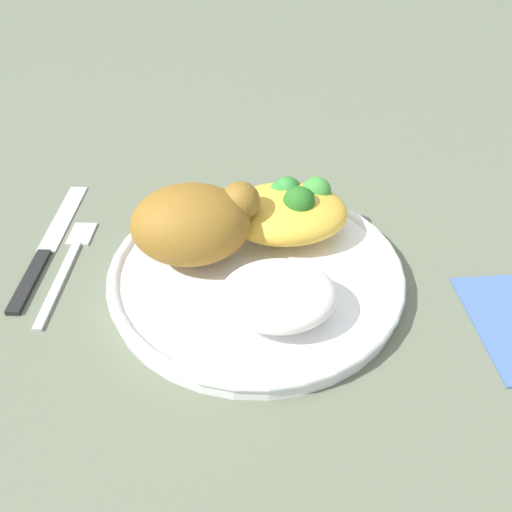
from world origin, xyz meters
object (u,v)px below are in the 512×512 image
Objects in this scene: mac_cheese_with_broccoli at (289,209)px; knife at (44,251)px; fork at (67,263)px; rice_pile at (278,295)px; plate at (256,273)px; roasted_chicken at (194,223)px.

mac_cheese_with_broccoli reaches higher than knife.
knife reaches higher than fork.
rice_pile is at bearing -27.38° from knife.
fork is 0.75× the size of knife.
plate reaches higher than knife.
roasted_chicken is at bearing -12.70° from knife.
mac_cheese_with_broccoli is (0.08, 0.03, -0.01)m from roasted_chicken.
rice_pile is at bearing -49.44° from roasted_chicken.
plate is at bearing 103.40° from rice_pile.
mac_cheese_with_broccoli is at bearing 4.66° from fork.
roasted_chicken is 0.09m from mac_cheese_with_broccoli.
knife is (-0.20, 0.11, -0.03)m from rice_pile.
knife is at bearing 152.62° from rice_pile.
rice_pile is (0.01, -0.05, 0.03)m from plate.
knife is (-0.22, 0.00, -0.04)m from mac_cheese_with_broccoli.
plate reaches higher than fork.
fork is (-0.20, -0.02, -0.04)m from mac_cheese_with_broccoli.
roasted_chicken is at bearing 130.56° from rice_pile.
fork is at bearing 172.96° from roasted_chicken.
rice_pile is (0.06, -0.07, -0.02)m from roasted_chicken.
plate is 1.32× the size of knife.
plate is at bearing -123.44° from mac_cheese_with_broccoli.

